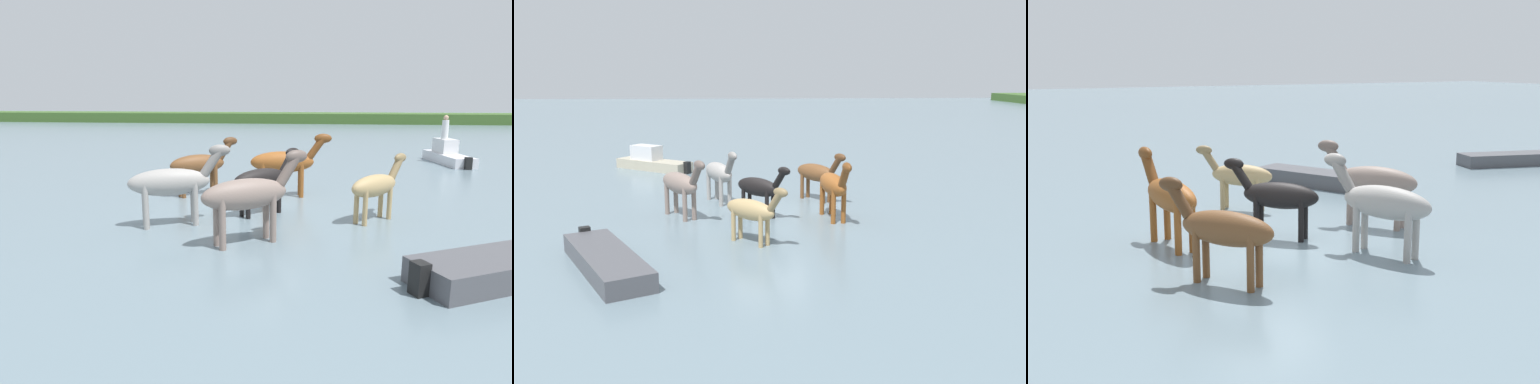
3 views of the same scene
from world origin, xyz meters
TOP-DOWN VIEW (x-y plane):
  - ground_plane at (0.00, 0.00)m, footprint 171.60×171.60m
  - horse_pinto_flank at (0.28, -0.38)m, footprint 1.93×1.86m
  - horse_dun_straggler at (0.76, 2.00)m, footprint 2.69×0.91m
  - horse_gray_outer at (-2.06, 1.86)m, footprint 2.20×1.75m
  - horse_rear_stallion at (-1.88, -1.76)m, footprint 2.58×1.43m
  - horse_chestnut_trailing at (0.22, -2.97)m, footprint 2.43×1.81m
  - horse_lead at (3.31, -0.72)m, footprint 1.81×1.84m
  - boat_motor_center at (-9.53, -5.26)m, footprint 3.30×3.96m
  - boat_skiff_near at (5.33, -4.35)m, footprint 4.26×2.94m

SIDE VIEW (x-z plane):
  - ground_plane at x=0.00m, z-range 0.00..0.00m
  - boat_skiff_near at x=5.33m, z-range -0.20..0.53m
  - boat_motor_center at x=-9.53m, z-range -0.35..0.97m
  - horse_lead at x=3.31m, z-range 0.09..1.83m
  - horse_pinto_flank at x=0.28m, z-range 0.09..1.90m
  - horse_gray_outer at x=-2.06m, z-range 0.10..2.00m
  - horse_rear_stallion at x=-1.88m, z-range 0.10..2.16m
  - horse_chestnut_trailing at x=0.22m, z-range 0.10..2.17m
  - horse_dun_straggler at x=0.76m, z-range 0.11..2.18m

